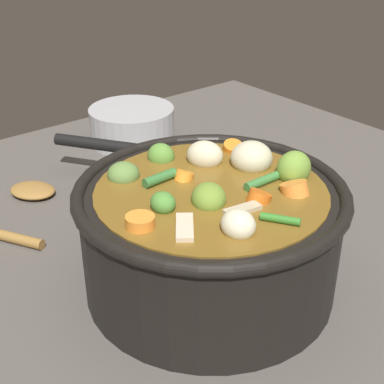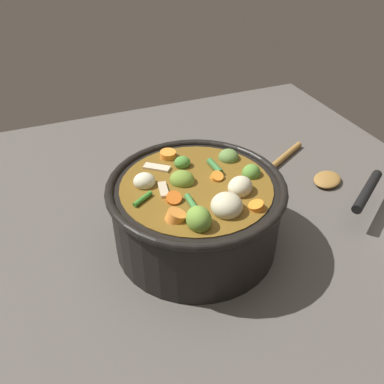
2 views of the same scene
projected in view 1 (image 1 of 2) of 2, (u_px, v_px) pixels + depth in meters
ground_plane at (209, 284)px, 0.62m from camera, size 1.10×1.10×0.00m
cooking_pot at (210, 234)px, 0.59m from camera, size 0.29×0.29×0.15m
wooden_spoon at (13, 205)px, 0.77m from camera, size 0.19×0.18×0.01m
small_saucepan at (131, 125)px, 0.96m from camera, size 0.23×0.21×0.06m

